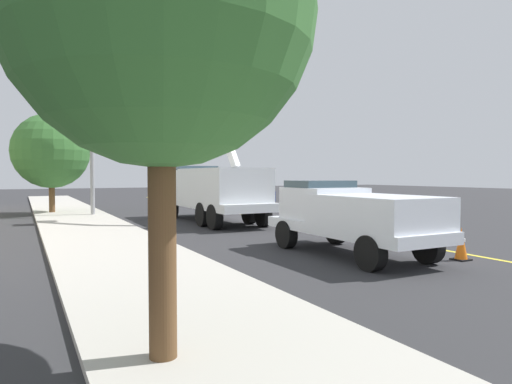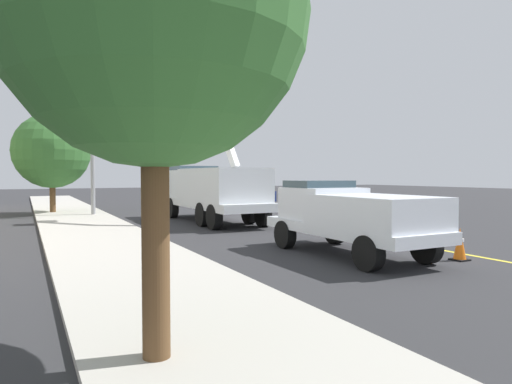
% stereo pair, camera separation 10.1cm
% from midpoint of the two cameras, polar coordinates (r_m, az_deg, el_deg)
% --- Properties ---
extents(ground, '(120.00, 120.00, 0.00)m').
position_cam_midpoint_polar(ground, '(22.48, 1.74, -3.50)').
color(ground, '#2D2D30').
extents(sidewalk_far_side, '(60.01, 3.75, 0.12)m').
position_cam_midpoint_polar(sidewalk_far_side, '(19.72, -20.81, -4.27)').
color(sidewalk_far_side, '#B2ADA3').
rests_on(sidewalk_far_side, ground).
extents(lane_centre_stripe, '(50.00, 0.29, 0.01)m').
position_cam_midpoint_polar(lane_centre_stripe, '(22.48, 1.74, -3.49)').
color(lane_centre_stripe, yellow).
rests_on(lane_centre_stripe, ground).
extents(utility_bucket_truck, '(8.21, 3.24, 8.06)m').
position_cam_midpoint_polar(utility_bucket_truck, '(21.35, -5.81, 0.59)').
color(utility_bucket_truck, silver).
rests_on(utility_bucket_truck, ground).
extents(service_pickup_truck, '(5.61, 2.20, 2.06)m').
position_cam_midpoint_polar(service_pickup_truck, '(12.64, 11.83, -2.89)').
color(service_pickup_truck, white).
rests_on(service_pickup_truck, ground).
extents(passing_minivan, '(4.80, 1.96, 1.69)m').
position_cam_midpoint_polar(passing_minivan, '(31.72, -1.27, -0.08)').
color(passing_minivan, navy).
rests_on(passing_minivan, ground).
extents(traffic_cone_leading, '(0.40, 0.40, 0.86)m').
position_cam_midpoint_polar(traffic_cone_leading, '(12.89, 24.47, -6.05)').
color(traffic_cone_leading, black).
rests_on(traffic_cone_leading, ground).
extents(traffic_cone_mid_front, '(0.40, 0.40, 0.71)m').
position_cam_midpoint_polar(traffic_cone_mid_front, '(19.02, 4.37, -3.49)').
color(traffic_cone_mid_front, black).
rests_on(traffic_cone_mid_front, ground).
extents(traffic_cone_mid_rear, '(0.40, 0.40, 0.81)m').
position_cam_midpoint_polar(traffic_cone_mid_rear, '(25.67, -5.59, -1.91)').
color(traffic_cone_mid_rear, black).
rests_on(traffic_cone_mid_rear, ground).
extents(traffic_signal_mast, '(5.68, 0.57, 8.70)m').
position_cam_midpoint_polar(traffic_signal_mast, '(23.95, -19.72, 11.34)').
color(traffic_signal_mast, gray).
rests_on(traffic_signal_mast, ground).
extents(street_tree_left, '(3.53, 3.53, 5.83)m').
position_cam_midpoint_polar(street_tree_left, '(5.53, -12.62, 21.34)').
color(street_tree_left, brown).
rests_on(street_tree_left, ground).
extents(street_tree_right, '(4.21, 4.21, 5.69)m').
position_cam_midpoint_polar(street_tree_right, '(27.86, -24.73, 4.77)').
color(street_tree_right, brown).
rests_on(street_tree_right, ground).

